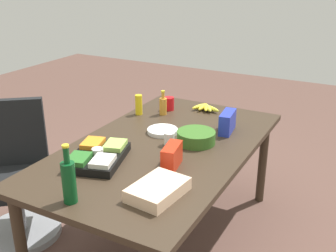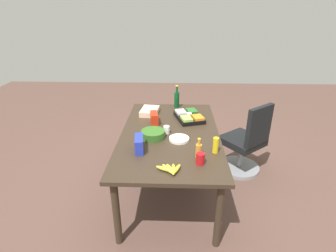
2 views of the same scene
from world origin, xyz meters
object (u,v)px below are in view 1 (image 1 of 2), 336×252
object	(u,v)px
veggie_tray	(98,156)
red_solo_cup	(169,104)
banana_bunch	(206,107)
sheet_cake	(158,190)
salad_bowl	(196,137)
dressing_bottle	(163,105)
paper_plate_stack	(163,131)
wine_bottle	(69,181)
conference_table	(163,155)
chip_bag_red	(172,156)
office_chair	(18,185)
mustard_bottle	(139,105)
paper_cup	(169,139)
chip_bag_blue	(227,122)

from	to	relation	value
veggie_tray	red_solo_cup	world-z (taller)	red_solo_cup
banana_bunch	red_solo_cup	distance (m)	0.31
veggie_tray	sheet_cake	size ratio (longest dim) A/B	1.53
banana_bunch	salad_bowl	xyz separation A→B (m)	(0.65, 0.21, 0.02)
dressing_bottle	paper_plate_stack	bearing A→B (deg)	28.28
paper_plate_stack	banana_bunch	size ratio (longest dim) A/B	0.91
veggie_tray	wine_bottle	xyz separation A→B (m)	(0.44, 0.16, 0.09)
conference_table	chip_bag_red	distance (m)	0.36
wine_bottle	red_solo_cup	world-z (taller)	wine_bottle
office_chair	wine_bottle	size ratio (longest dim) A/B	3.13
mustard_bottle	office_chair	bearing A→B (deg)	-32.62
conference_table	office_chair	xyz separation A→B (m)	(0.40, -1.00, -0.31)
paper_cup	office_chair	bearing A→B (deg)	-67.92
chip_bag_blue	mustard_bottle	bearing A→B (deg)	-90.77
office_chair	red_solo_cup	xyz separation A→B (m)	(-1.05, 0.70, 0.44)
wine_bottle	chip_bag_red	size ratio (longest dim) A/B	1.60
wine_bottle	chip_bag_red	xyz separation A→B (m)	(-0.59, 0.28, -0.05)
red_solo_cup	office_chair	bearing A→B (deg)	-33.76
conference_table	dressing_bottle	distance (m)	0.62
mustard_bottle	paper_cup	xyz separation A→B (m)	(0.42, 0.50, -0.04)
veggie_tray	dressing_bottle	bearing A→B (deg)	-176.67
paper_plate_stack	red_solo_cup	world-z (taller)	red_solo_cup
chip_bag_blue	chip_bag_red	size ratio (longest dim) A/B	1.10
paper_plate_stack	mustard_bottle	bearing A→B (deg)	-125.05
chip_bag_red	paper_cup	distance (m)	0.32
conference_table	chip_bag_red	bearing A→B (deg)	38.64
banana_bunch	dressing_bottle	world-z (taller)	dressing_bottle
sheet_cake	red_solo_cup	size ratio (longest dim) A/B	2.91
banana_bunch	veggie_tray	world-z (taller)	veggie_tray
conference_table	paper_plate_stack	world-z (taller)	paper_plate_stack
banana_bunch	paper_cup	bearing A→B (deg)	4.82
wine_bottle	office_chair	bearing A→B (deg)	-115.56
dressing_bottle	mustard_bottle	world-z (taller)	dressing_bottle
wine_bottle	paper_cup	size ratio (longest dim) A/B	3.57
chip_bag_blue	salad_bowl	xyz separation A→B (m)	(0.29, -0.11, -0.03)
dressing_bottle	chip_bag_red	bearing A→B (deg)	32.15
chip_bag_blue	conference_table	bearing A→B (deg)	-34.97
chip_bag_red	veggie_tray	bearing A→B (deg)	-71.31
paper_plate_stack	banana_bunch	xyz separation A→B (m)	(-0.60, 0.08, 0.01)
office_chair	mustard_bottle	world-z (taller)	office_chair
office_chair	wine_bottle	xyz separation A→B (m)	(0.44, 0.93, 0.50)
office_chair	chip_bag_red	distance (m)	1.29
paper_plate_stack	mustard_bottle	xyz separation A→B (m)	(-0.25, -0.36, 0.07)
dressing_bottle	paper_cup	distance (m)	0.61
conference_table	mustard_bottle	distance (m)	0.66
conference_table	veggie_tray	bearing A→B (deg)	-30.20
chip_bag_blue	salad_bowl	distance (m)	0.31
veggie_tray	banana_bunch	bearing A→B (deg)	169.97
banana_bunch	chip_bag_blue	world-z (taller)	chip_bag_blue
conference_table	office_chair	bearing A→B (deg)	-68.14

